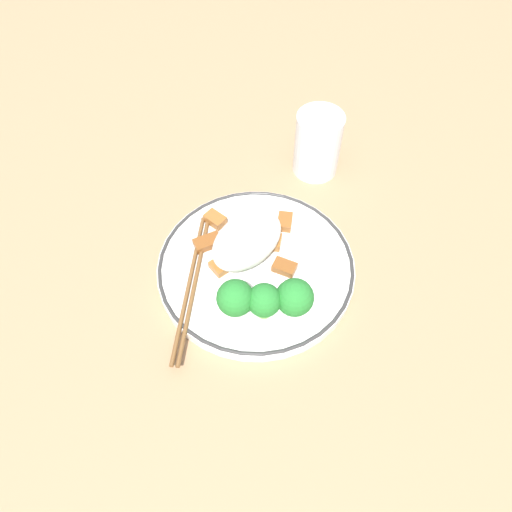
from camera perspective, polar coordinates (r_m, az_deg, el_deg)
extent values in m
plane|color=#9E7A56|center=(0.66, 0.00, -1.76)|extent=(3.00, 3.00, 0.00)
cylinder|color=white|center=(0.66, 0.00, -1.39)|extent=(0.26, 0.26, 0.02)
torus|color=#333333|center=(0.65, 0.00, -1.01)|extent=(0.26, 0.26, 0.00)
ellipsoid|color=white|center=(0.64, -1.03, 1.86)|extent=(0.11, 0.07, 0.05)
cylinder|color=#7FB756|center=(0.61, -2.30, -6.02)|extent=(0.01, 0.01, 0.02)
sphere|color=#267A2D|center=(0.59, -2.39, -4.81)|extent=(0.05, 0.05, 0.05)
cylinder|color=#7FB756|center=(0.61, 0.91, -6.19)|extent=(0.02, 0.02, 0.02)
sphere|color=#267A2D|center=(0.59, 0.94, -5.08)|extent=(0.04, 0.04, 0.04)
cylinder|color=#7FB756|center=(0.61, 4.31, -5.82)|extent=(0.02, 0.02, 0.01)
sphere|color=#267A2D|center=(0.59, 4.45, -4.74)|extent=(0.05, 0.05, 0.05)
cube|color=#995B28|center=(0.65, -3.73, -0.92)|extent=(0.04, 0.03, 0.01)
cube|color=#995B28|center=(0.69, -4.69, 4.19)|extent=(0.02, 0.03, 0.01)
cube|color=#995B28|center=(0.67, 1.64, 1.70)|extent=(0.03, 0.04, 0.01)
cube|color=brown|center=(0.69, 3.31, 3.94)|extent=(0.03, 0.03, 0.01)
cube|color=brown|center=(0.67, -5.57, 1.56)|extent=(0.04, 0.03, 0.01)
cube|color=brown|center=(0.64, 3.28, -1.28)|extent=(0.03, 0.03, 0.01)
cylinder|color=brown|center=(0.64, -7.70, -3.33)|extent=(0.18, 0.13, 0.01)
cylinder|color=brown|center=(0.64, -7.05, -3.39)|extent=(0.18, 0.13, 0.01)
cylinder|color=silver|center=(0.76, 7.06, 12.59)|extent=(0.07, 0.07, 0.10)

